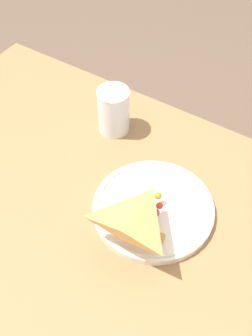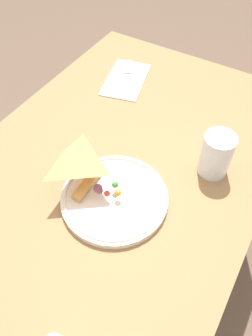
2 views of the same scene
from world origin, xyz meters
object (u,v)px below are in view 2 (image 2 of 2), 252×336
object	(u,v)px
napkin_folded	(126,80)
plate_pizza	(113,196)
milk_glass	(216,156)
dining_table	(113,193)
butter_knife	(126,76)

from	to	relation	value
napkin_folded	plate_pizza	bearing A→B (deg)	27.08
plate_pizza	milk_glass	size ratio (longest dim) A/B	2.18
dining_table	milk_glass	world-z (taller)	milk_glass
milk_glass	butter_knife	xyz separation A→B (m)	(-0.21, -0.37, -0.04)
plate_pizza	milk_glass	world-z (taller)	milk_glass
dining_table	plate_pizza	bearing A→B (deg)	33.45
dining_table	milk_glass	bearing A→B (deg)	119.15
plate_pizza	milk_glass	distance (m)	0.26
plate_pizza	napkin_folded	distance (m)	0.45
dining_table	butter_knife	world-z (taller)	butter_knife
napkin_folded	butter_knife	world-z (taller)	butter_knife
dining_table	plate_pizza	size ratio (longest dim) A/B	4.60
dining_table	plate_pizza	world-z (taller)	plate_pizza
milk_glass	butter_knife	distance (m)	0.43
milk_glass	butter_knife	world-z (taller)	milk_glass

